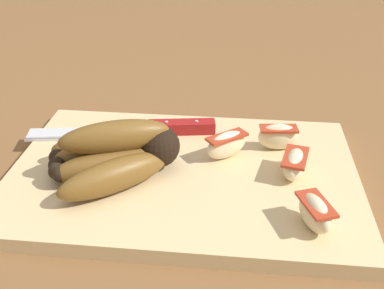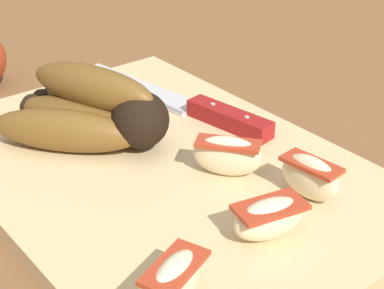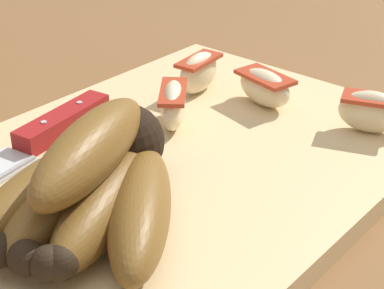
{
  "view_description": "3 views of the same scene",
  "coord_description": "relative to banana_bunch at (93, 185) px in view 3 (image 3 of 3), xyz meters",
  "views": [
    {
      "loc": [
        -0.07,
        0.52,
        0.36
      ],
      "look_at": [
        -0.02,
        0.01,
        0.06
      ],
      "focal_mm": 43.57,
      "sensor_mm": 36.0,
      "label": 1
    },
    {
      "loc": [
        -0.42,
        0.3,
        0.32
      ],
      "look_at": [
        -0.02,
        -0.02,
        0.04
      ],
      "focal_mm": 58.3,
      "sensor_mm": 36.0,
      "label": 2
    },
    {
      "loc": [
        0.31,
        0.31,
        0.27
      ],
      "look_at": [
        -0.01,
        0.04,
        0.04
      ],
      "focal_mm": 59.2,
      "sensor_mm": 36.0,
      "label": 3
    }
  ],
  "objects": [
    {
      "name": "chefs_knife",
      "position": [
        -0.02,
        -0.11,
        -0.02
      ],
      "size": [
        0.28,
        0.07,
        0.02
      ],
      "color": "silver",
      "rests_on": "cutting_board"
    },
    {
      "name": "apple_wedge_near",
      "position": [
        -0.21,
        -0.08,
        -0.01
      ],
      "size": [
        0.06,
        0.03,
        0.04
      ],
      "color": "beige",
      "rests_on": "cutting_board"
    },
    {
      "name": "apple_wedge_middle",
      "position": [
        -0.24,
        0.08,
        -0.01
      ],
      "size": [
        0.04,
        0.06,
        0.04
      ],
      "color": "beige",
      "rests_on": "cutting_board"
    },
    {
      "name": "ground_plane",
      "position": [
        -0.08,
        -0.03,
        -0.05
      ],
      "size": [
        6.0,
        6.0,
        0.0
      ],
      "primitive_type": "plane",
      "color": "brown"
    },
    {
      "name": "cutting_board",
      "position": [
        -0.08,
        -0.02,
        -0.04
      ],
      "size": [
        0.46,
        0.31,
        0.02
      ],
      "primitive_type": "cube",
      "color": "#DBBC84",
      "rests_on": "ground_plane"
    },
    {
      "name": "apple_wedge_extra",
      "position": [
        -0.14,
        -0.05,
        -0.01
      ],
      "size": [
        0.06,
        0.06,
        0.04
      ],
      "color": "beige",
      "rests_on": "cutting_board"
    },
    {
      "name": "apple_wedge_far",
      "position": [
        -0.23,
        -0.02,
        -0.01
      ],
      "size": [
        0.04,
        0.07,
        0.03
      ],
      "color": "beige",
      "rests_on": "cutting_board"
    },
    {
      "name": "banana_bunch",
      "position": [
        0.0,
        0.0,
        0.0
      ],
      "size": [
        0.18,
        0.17,
        0.08
      ],
      "color": "black",
      "rests_on": "cutting_board"
    }
  ]
}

